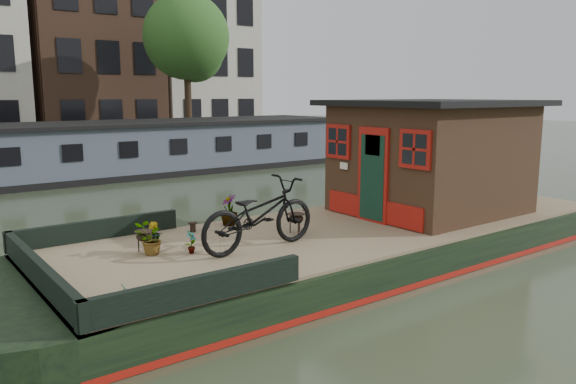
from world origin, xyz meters
TOP-DOWN VIEW (x-y plane):
  - ground at (0.00, 0.00)m, footprint 120.00×120.00m
  - houseboat_hull at (-1.33, 0.00)m, footprint 14.01×4.02m
  - houseboat_deck at (0.00, 0.00)m, footprint 11.80×3.80m
  - bow_bulwark at (-5.07, 0.00)m, footprint 3.00×4.00m
  - cabin at (2.19, 0.00)m, footprint 4.00×3.50m
  - bicycle at (-2.54, -0.32)m, footprint 2.28×0.92m
  - potted_plant_a at (-3.58, 0.11)m, footprint 0.24×0.21m
  - potted_plant_b at (-3.77, 1.12)m, footprint 0.24×0.25m
  - potted_plant_c at (-4.13, 0.43)m, footprint 0.47×0.41m
  - potted_plant_d at (-2.06, 1.45)m, footprint 0.40×0.40m
  - potted_plant_e at (-5.31, -1.55)m, footprint 0.15×0.19m
  - brazier_front at (-1.39, 0.17)m, footprint 0.42×0.42m
  - brazier_rear at (-4.15, 0.62)m, footprint 0.40×0.40m
  - bollard_port at (-2.88, 1.40)m, footprint 0.16×0.16m
  - bollard_stbd at (-5.60, -1.70)m, footprint 0.19×0.19m
  - far_houseboat at (0.00, 14.00)m, footprint 20.40×4.40m
  - quay at (0.00, 20.50)m, footprint 60.00×6.00m
  - townhouse_row at (0.15, 27.50)m, footprint 27.25×8.00m
  - tree_right at (6.14, 19.07)m, footprint 4.40×4.40m

SIDE VIEW (x-z plane):
  - ground at x=0.00m, z-range 0.00..0.00m
  - houseboat_hull at x=-1.33m, z-range -0.03..0.57m
  - quay at x=0.00m, z-range 0.00..0.90m
  - houseboat_deck at x=0.00m, z-range 0.60..0.65m
  - bollard_port at x=-2.88m, z-range 0.65..0.83m
  - bollard_stbd at x=-5.60m, z-range 0.65..0.87m
  - potted_plant_e at x=-5.31m, z-range 0.65..0.98m
  - bow_bulwark at x=-5.07m, z-range 0.65..1.00m
  - potted_plant_b at x=-3.77m, z-range 0.65..1.01m
  - brazier_rear at x=-4.15m, z-range 0.65..1.01m
  - brazier_front at x=-1.39m, z-range 0.65..1.02m
  - potted_plant_a at x=-3.58m, z-range 0.65..1.03m
  - potted_plant_c at x=-4.13m, z-range 0.65..1.17m
  - potted_plant_d at x=-2.06m, z-range 0.65..1.26m
  - far_houseboat at x=0.00m, z-range -0.09..2.02m
  - bicycle at x=-2.54m, z-range 0.65..1.83m
  - cabin at x=2.19m, z-range 0.67..3.09m
  - tree_right at x=6.14m, z-range 2.19..9.59m
  - townhouse_row at x=0.15m, z-range -0.35..16.15m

